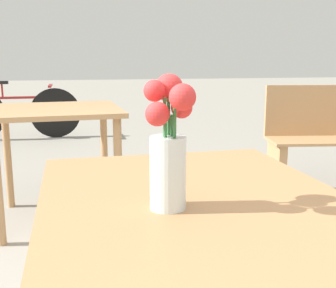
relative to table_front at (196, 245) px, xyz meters
name	(u,v)px	position (x,y,z in m)	size (l,w,h in m)	color
table_front	(196,245)	(0.00, 0.00, 0.00)	(0.73, 0.96, 0.74)	#9E7047
flower_vase	(169,151)	(-0.08, -0.04, 0.24)	(0.10, 0.14, 0.28)	silver
table_back	(56,126)	(-0.42, 1.88, 0.00)	(0.86, 0.84, 0.75)	tan
bicycle	(18,113)	(-1.08, 4.91, -0.28)	(1.62, 0.44, 0.76)	black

